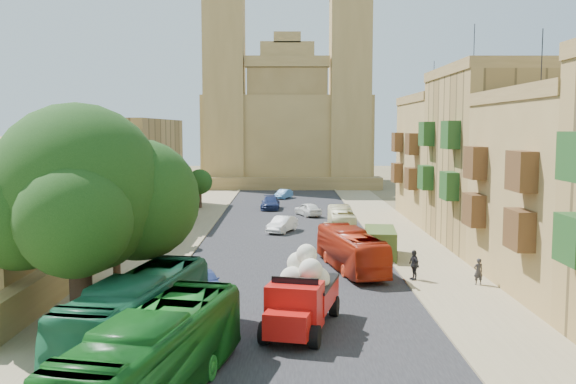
{
  "coord_description": "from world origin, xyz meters",
  "views": [
    {
      "loc": [
        -0.12,
        -24.65,
        9.05
      ],
      "look_at": [
        0.0,
        26.0,
        4.0
      ],
      "focal_mm": 40.0,
      "sensor_mm": 36.0,
      "label": 1
    }
  ],
  "objects_px": {
    "car_white_b": "(308,209)",
    "car_blue_b": "(284,194)",
    "street_tree_a": "(116,232)",
    "street_tree_d": "(200,182)",
    "car_blue_a": "(206,280)",
    "street_tree_c": "(183,194)",
    "red_truck": "(302,294)",
    "bus_cream_east": "(341,222)",
    "bus_red_east": "(351,250)",
    "bus_green_north": "(138,312)",
    "car_dkblue": "(270,203)",
    "pedestrian_c": "(414,265)",
    "olive_pickup": "(380,243)",
    "car_white_a": "(282,224)",
    "car_cream": "(340,227)",
    "street_tree_b": "(157,209)",
    "bus_green_south": "(155,357)",
    "pedestrian_a": "(478,272)",
    "ficus_tree": "(80,196)",
    "church": "(287,125)"
  },
  "relations": [
    {
      "from": "street_tree_b",
      "to": "street_tree_a",
      "type": "bearing_deg",
      "value": -90.0
    },
    {
      "from": "car_dkblue",
      "to": "street_tree_b",
      "type": "bearing_deg",
      "value": -108.08
    },
    {
      "from": "car_white_b",
      "to": "car_blue_b",
      "type": "distance_m",
      "value": 16.64
    },
    {
      "from": "olive_pickup",
      "to": "bus_red_east",
      "type": "height_order",
      "value": "bus_red_east"
    },
    {
      "from": "street_tree_c",
      "to": "car_white_b",
      "type": "bearing_deg",
      "value": 23.15
    },
    {
      "from": "street_tree_a",
      "to": "street_tree_b",
      "type": "distance_m",
      "value": 12.0
    },
    {
      "from": "car_blue_a",
      "to": "car_white_a",
      "type": "distance_m",
      "value": 20.62
    },
    {
      "from": "car_blue_a",
      "to": "car_cream",
      "type": "relative_size",
      "value": 0.66
    },
    {
      "from": "street_tree_a",
      "to": "street_tree_d",
      "type": "relative_size",
      "value": 1.05
    },
    {
      "from": "street_tree_b",
      "to": "pedestrian_a",
      "type": "xyz_separation_m",
      "value": [
        21.0,
        -12.2,
        -2.15
      ]
    },
    {
      "from": "church",
      "to": "bus_green_north",
      "type": "distance_m",
      "value": 78.27
    },
    {
      "from": "street_tree_a",
      "to": "car_blue_b",
      "type": "distance_m",
      "value": 46.65
    },
    {
      "from": "street_tree_d",
      "to": "red_truck",
      "type": "height_order",
      "value": "street_tree_d"
    },
    {
      "from": "street_tree_c",
      "to": "car_white_b",
      "type": "relative_size",
      "value": 1.03
    },
    {
      "from": "car_cream",
      "to": "car_blue_b",
      "type": "relative_size",
      "value": 1.46
    },
    {
      "from": "bus_green_north",
      "to": "car_blue_b",
      "type": "distance_m",
      "value": 56.9
    },
    {
      "from": "street_tree_b",
      "to": "car_blue_a",
      "type": "relative_size",
      "value": 1.29
    },
    {
      "from": "car_dkblue",
      "to": "bus_cream_east",
      "type": "bearing_deg",
      "value": -68.48
    },
    {
      "from": "street_tree_c",
      "to": "bus_red_east",
      "type": "relative_size",
      "value": 0.45
    },
    {
      "from": "olive_pickup",
      "to": "pedestrian_c",
      "type": "height_order",
      "value": "olive_pickup"
    },
    {
      "from": "bus_green_north",
      "to": "pedestrian_c",
      "type": "xyz_separation_m",
      "value": [
        13.71,
        11.99,
        -0.63
      ]
    },
    {
      "from": "car_blue_a",
      "to": "car_white_b",
      "type": "relative_size",
      "value": 0.84
    },
    {
      "from": "car_white_a",
      "to": "pedestrian_a",
      "type": "bearing_deg",
      "value": -37.42
    },
    {
      "from": "street_tree_d",
      "to": "car_dkblue",
      "type": "distance_m",
      "value": 8.48
    },
    {
      "from": "street_tree_b",
      "to": "car_blue_a",
      "type": "distance_m",
      "value": 14.67
    },
    {
      "from": "street_tree_b",
      "to": "car_white_b",
      "type": "xyz_separation_m",
      "value": [
        12.09,
        17.17,
        -2.24
      ]
    },
    {
      "from": "car_white_b",
      "to": "street_tree_b",
      "type": "bearing_deg",
      "value": 31.86
    },
    {
      "from": "church",
      "to": "street_tree_a",
      "type": "height_order",
      "value": "church"
    },
    {
      "from": "red_truck",
      "to": "pedestrian_a",
      "type": "relative_size",
      "value": 4.31
    },
    {
      "from": "red_truck",
      "to": "car_dkblue",
      "type": "height_order",
      "value": "red_truck"
    },
    {
      "from": "red_truck",
      "to": "car_white_a",
      "type": "relative_size",
      "value": 1.63
    },
    {
      "from": "street_tree_a",
      "to": "red_truck",
      "type": "distance_m",
      "value": 13.6
    },
    {
      "from": "ficus_tree",
      "to": "car_blue_a",
      "type": "relative_size",
      "value": 3.0
    },
    {
      "from": "bus_green_north",
      "to": "bus_red_east",
      "type": "relative_size",
      "value": 1.18
    },
    {
      "from": "bus_green_north",
      "to": "pedestrian_c",
      "type": "height_order",
      "value": "bus_green_north"
    },
    {
      "from": "red_truck",
      "to": "car_blue_a",
      "type": "bearing_deg",
      "value": 126.66
    },
    {
      "from": "street_tree_c",
      "to": "red_truck",
      "type": "height_order",
      "value": "street_tree_c"
    },
    {
      "from": "pedestrian_a",
      "to": "pedestrian_c",
      "type": "height_order",
      "value": "pedestrian_c"
    },
    {
      "from": "bus_red_east",
      "to": "pedestrian_c",
      "type": "xyz_separation_m",
      "value": [
        3.5,
        -2.66,
        -0.39
      ]
    },
    {
      "from": "car_white_a",
      "to": "car_cream",
      "type": "bearing_deg",
      "value": -0.67
    },
    {
      "from": "street_tree_d",
      "to": "car_cream",
      "type": "bearing_deg",
      "value": -53.15
    },
    {
      "from": "street_tree_a",
      "to": "bus_red_east",
      "type": "bearing_deg",
      "value": 14.58
    },
    {
      "from": "street_tree_d",
      "to": "car_blue_b",
      "type": "xyz_separation_m",
      "value": [
        9.5,
        9.6,
        -2.36
      ]
    },
    {
      "from": "bus_green_south",
      "to": "bus_red_east",
      "type": "distance_m",
      "value": 21.55
    },
    {
      "from": "street_tree_a",
      "to": "pedestrian_c",
      "type": "xyz_separation_m",
      "value": [
        17.5,
        0.99,
        -2.18
      ]
    },
    {
      "from": "car_blue_b",
      "to": "car_dkblue",
      "type": "bearing_deg",
      "value": -75.22
    },
    {
      "from": "ficus_tree",
      "to": "street_tree_b",
      "type": "bearing_deg",
      "value": 91.69
    },
    {
      "from": "street_tree_b",
      "to": "bus_green_south",
      "type": "height_order",
      "value": "street_tree_b"
    },
    {
      "from": "bus_cream_east",
      "to": "bus_red_east",
      "type": "bearing_deg",
      "value": 89.4
    },
    {
      "from": "street_tree_d",
      "to": "bus_cream_east",
      "type": "bearing_deg",
      "value": -52.69
    }
  ]
}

